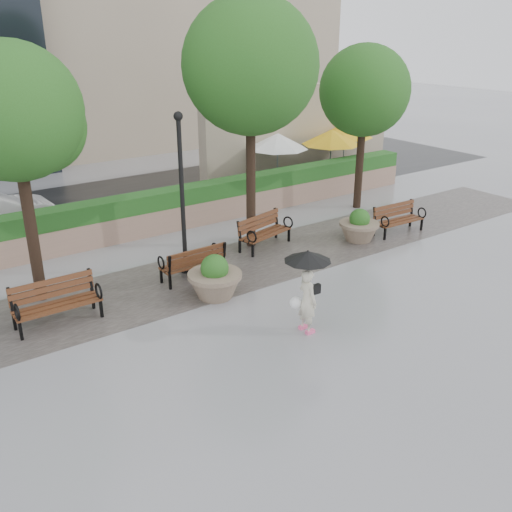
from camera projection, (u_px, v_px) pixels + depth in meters
ground at (257, 322)px, 13.10m from camera, size 100.00×100.00×0.00m
cobble_strip at (192, 278)px, 15.36m from camera, size 28.00×3.20×0.01m
hedge_wall at (129, 217)px, 18.14m from camera, size 24.00×0.80×1.35m
cafe_wall at (301, 132)px, 25.00m from camera, size 10.00×0.60×4.00m
cafe_hedge at (324, 178)px, 23.65m from camera, size 8.00×0.50×0.90m
asphalt_street at (87, 207)px, 21.41m from camera, size 40.00×7.00×0.00m
bench_1 at (58, 312)px, 12.94m from camera, size 1.92×0.76×1.02m
bench_2 at (193, 269)px, 15.25m from camera, size 1.77×0.72×0.94m
bench_3 at (265, 238)px, 17.44m from camera, size 1.94×1.15×0.98m
bench_4 at (398, 225)px, 18.62m from camera, size 1.80×0.78×0.95m
planter_left at (215, 281)px, 14.16m from camera, size 1.35×1.35×1.13m
planter_right at (359, 228)px, 17.93m from camera, size 1.25×1.25×1.05m
lamppost at (183, 205)px, 15.06m from camera, size 0.28×0.28×4.36m
tree_0 at (20, 117)px, 12.70m from camera, size 3.22×3.08×6.12m
tree_1 at (253, 71)px, 15.91m from camera, size 3.85×3.82×7.22m
tree_2 at (366, 93)px, 20.01m from camera, size 3.30×3.17×5.82m
patio_umb_white at (278, 141)px, 22.98m from camera, size 2.50×2.50×2.30m
patio_umb_yellow_a at (331, 137)px, 23.79m from camera, size 2.50×2.50×2.30m
patio_umb_yellow_b at (345, 131)px, 25.35m from camera, size 2.50×2.50×2.30m
pedestrian at (307, 283)px, 12.33m from camera, size 1.03×1.03×1.89m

